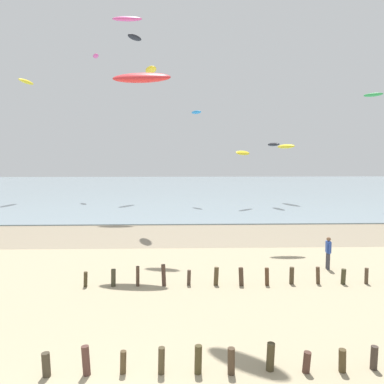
{
  "coord_description": "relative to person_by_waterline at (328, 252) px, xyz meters",
  "views": [
    {
      "loc": [
        2.03,
        -7.29,
        5.96
      ],
      "look_at": [
        2.56,
        11.07,
        4.16
      ],
      "focal_mm": 35.6,
      "sensor_mm": 36.0,
      "label": 1
    }
  ],
  "objects": [
    {
      "name": "kite_aloft_1",
      "position": [
        -12.99,
        20.52,
        18.58
      ],
      "size": [
        3.02,
        1.12,
        0.77
      ],
      "primitive_type": "ellipsoid",
      "rotation": [
        -0.33,
        0.0,
        3.12
      ],
      "color": "#E54C99"
    },
    {
      "name": "kite_aloft_3",
      "position": [
        -10.03,
        12.0,
        11.77
      ],
      "size": [
        1.43,
        2.51,
        0.52
      ],
      "primitive_type": "ellipsoid",
      "rotation": [
        0.19,
        0.0,
        1.84
      ],
      "color": "yellow"
    },
    {
      "name": "wet_sand_strip",
      "position": [
        -9.68,
        8.71,
        -0.91
      ],
      "size": [
        120.0,
        8.01,
        0.01
      ],
      "primitive_type": "cube",
      "color": "gray",
      "rests_on": "ground"
    },
    {
      "name": "kite_aloft_0",
      "position": [
        5.29,
        27.63,
        6.07
      ],
      "size": [
        2.16,
        3.46,
        0.67
      ],
      "primitive_type": "ellipsoid",
      "rotation": [
        -0.14,
        0.0,
        1.92
      ],
      "color": "yellow"
    },
    {
      "name": "kite_aloft_12",
      "position": [
        2.96,
        24.38,
        6.22
      ],
      "size": [
        1.37,
        2.58,
        0.41
      ],
      "primitive_type": "ellipsoid",
      "rotation": [
        -0.02,
        0.0,
        1.82
      ],
      "color": "black"
    },
    {
      "name": "kite_aloft_13",
      "position": [
        -0.73,
        23.38,
        5.25
      ],
      "size": [
        2.38,
        2.48,
        0.73
      ],
      "primitive_type": "ellipsoid",
      "rotation": [
        -0.47,
        0.0,
        3.97
      ],
      "color": "yellow"
    },
    {
      "name": "kite_aloft_11",
      "position": [
        -27.58,
        31.53,
        14.42
      ],
      "size": [
        1.59,
        3.3,
        0.85
      ],
      "primitive_type": "ellipsoid",
      "rotation": [
        0.38,
        0.0,
        1.42
      ],
      "color": "yellow"
    },
    {
      "name": "groyne_mid",
      "position": [
        -4.73,
        -2.28,
        -0.52
      ],
      "size": [
        14.4,
        0.38,
        1.0
      ],
      "color": "#423924",
      "rests_on": "ground"
    },
    {
      "name": "kite_aloft_4",
      "position": [
        -13.76,
        33.3,
        20.57
      ],
      "size": [
        2.25,
        2.91,
        0.75
      ],
      "primitive_type": "ellipsoid",
      "rotation": [
        0.39,
        0.0,
        4.19
      ],
      "color": "black"
    },
    {
      "name": "person_by_waterline",
      "position": [
        0.0,
        0.0,
        0.0
      ],
      "size": [
        0.26,
        0.57,
        1.71
      ],
      "color": "#383842",
      "rests_on": "ground"
    },
    {
      "name": "groyne_near",
      "position": [
        -4.81,
        -9.32,
        -0.56
      ],
      "size": [
        14.27,
        0.38,
        0.82
      ],
      "color": "#3F3729",
      "rests_on": "ground"
    },
    {
      "name": "kite_aloft_6",
      "position": [
        -5.81,
        26.69,
        10.08
      ],
      "size": [
        1.55,
        2.0,
        0.49
      ],
      "primitive_type": "ellipsoid",
      "rotation": [
        0.32,
        0.0,
        2.1
      ],
      "color": "#2384D1"
    },
    {
      "name": "sea",
      "position": [
        -9.68,
        47.72,
        -0.87
      ],
      "size": [
        160.0,
        70.0,
        0.1
      ],
      "primitive_type": "cube",
      "color": "#7F939E",
      "rests_on": "ground"
    },
    {
      "name": "kite_aloft_10",
      "position": [
        13.25,
        22.33,
        11.53
      ],
      "size": [
        1.91,
        2.12,
        0.47
      ],
      "primitive_type": "ellipsoid",
      "rotation": [
        0.2,
        0.0,
        2.25
      ],
      "color": "green"
    },
    {
      "name": "kite_aloft_8",
      "position": [
        -9.77,
        1.87,
        9.17
      ],
      "size": [
        3.35,
        1.61,
        0.83
      ],
      "primitive_type": "ellipsoid",
      "rotation": [
        0.34,
        0.0,
        6.13
      ],
      "color": "red"
    },
    {
      "name": "kite_aloft_7",
      "position": [
        -19.24,
        34.57,
        18.46
      ],
      "size": [
        1.53,
        2.16,
        0.58
      ],
      "primitive_type": "ellipsoid",
      "rotation": [
        0.46,
        0.0,
        2.01
      ],
      "color": "#E54C99"
    }
  ]
}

